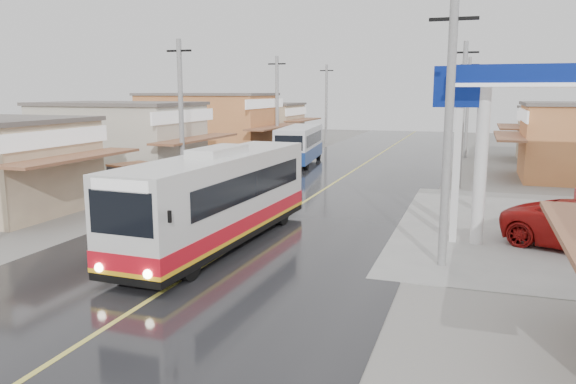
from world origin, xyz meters
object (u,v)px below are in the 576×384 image
(second_bus, at_px, (300,144))
(tyre_stack, at_px, (167,195))
(cyclist, at_px, (257,181))
(tricycle_near, at_px, (131,177))
(coach_bus, at_px, (220,198))

(second_bus, distance_m, tyre_stack, 15.37)
(cyclist, bearing_deg, tricycle_near, -151.19)
(second_bus, height_order, tricycle_near, second_bus)
(cyclist, bearing_deg, coach_bus, -72.19)
(tricycle_near, relative_size, tyre_stack, 3.23)
(second_bus, xyz_separation_m, tricycle_near, (-4.38, -15.02, -0.50))
(coach_bus, relative_size, cyclist, 5.51)
(cyclist, height_order, tyre_stack, cyclist)
(coach_bus, relative_size, second_bus, 1.31)
(cyclist, distance_m, tricycle_near, 6.50)
(cyclist, xyz_separation_m, tricycle_near, (-5.87, -2.76, 0.32))
(coach_bus, bearing_deg, cyclist, 106.39)
(coach_bus, distance_m, cyclist, 10.01)
(second_bus, bearing_deg, coach_bus, -86.94)
(second_bus, distance_m, tricycle_near, 15.65)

